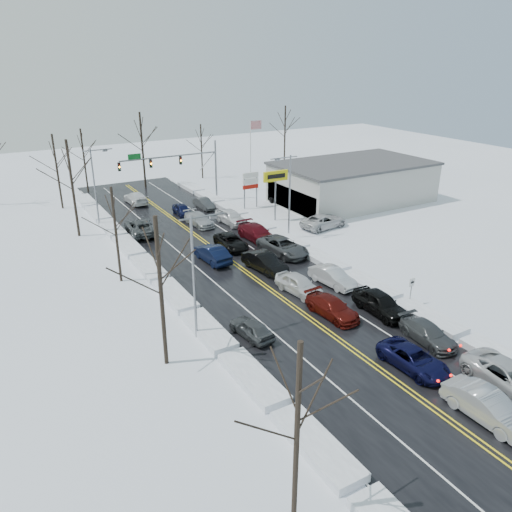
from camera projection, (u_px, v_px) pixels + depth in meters
ground at (270, 289)px, 42.50m from camera, size 160.00×160.00×0.00m
road_surface at (258, 281)px, 44.11m from camera, size 14.00×84.00×0.01m
snow_bank_left at (177, 300)px, 40.60m from camera, size 1.87×72.00×0.52m
snow_bank_right at (327, 264)px, 47.62m from camera, size 1.87×72.00×0.52m
traffic_signal_mast at (180, 163)px, 64.51m from camera, size 13.28×0.39×8.00m
tires_plus_sign at (276, 179)px, 58.32m from camera, size 3.20×0.34×6.00m
used_vehicles_sign at (251, 183)px, 63.77m from camera, size 2.20×0.22×4.65m
speed_limit_sign at (412, 286)px, 39.25m from camera, size 0.55×0.09×2.35m
flagpole at (252, 149)px, 71.37m from camera, size 1.87×1.20×10.00m
dealership_building at (352, 182)px, 67.04m from camera, size 20.40×12.40×5.30m
streetlight_ne at (288, 190)px, 52.37m from camera, size 3.20×0.25×9.00m
streetlight_sw at (196, 268)px, 33.46m from camera, size 3.20×0.25×9.00m
streetlight_nw at (96, 182)px, 55.95m from camera, size 3.20×0.25×9.00m
tree_left_a at (298, 403)px, 18.99m from camera, size 3.60×3.60×9.00m
tree_left_b at (159, 264)px, 29.74m from camera, size 4.00×4.00×10.00m
tree_left_c at (114, 217)px, 41.84m from camera, size 3.40×3.40×8.50m
tree_left_d at (70, 170)px, 52.24m from camera, size 4.20×4.20×10.50m
tree_left_e at (55, 157)px, 62.32m from camera, size 3.80×3.80×9.50m
tree_far_b at (83, 148)px, 70.29m from camera, size 3.60×3.60×9.00m
tree_far_c at (141, 136)px, 71.86m from camera, size 4.40×4.40×11.00m
tree_far_d at (201, 141)px, 78.34m from camera, size 3.40×3.40×8.50m
tree_far_e at (285, 125)px, 85.61m from camera, size 4.20×4.20×10.50m
queued_car_1 at (485, 419)px, 27.41m from camera, size 1.86×5.06×1.66m
queued_car_2 at (412, 368)px, 31.85m from camera, size 2.43×4.97×1.36m
queued_car_3 at (332, 316)px, 38.22m from camera, size 2.35×5.03×1.42m
queued_car_4 at (299, 293)px, 41.86m from camera, size 2.48×4.89×1.60m
queued_car_5 at (265, 271)px, 46.17m from camera, size 2.45×5.29×1.68m
queued_car_6 at (231, 248)px, 51.55m from camera, size 2.62×5.13×1.39m
queued_car_7 at (199, 225)px, 58.41m from camera, size 2.38×5.05×1.42m
queued_car_8 at (183, 215)px, 61.99m from camera, size 1.80×4.14×1.39m
queued_car_10 at (508, 389)px, 29.86m from camera, size 3.06×5.97×1.61m
queued_car_11 at (427, 341)px, 34.79m from camera, size 2.25×4.73×1.33m
queued_car_12 at (379, 313)px, 38.61m from camera, size 2.17×5.11×1.72m
queued_car_13 at (332, 285)px, 43.35m from camera, size 2.14×4.77×1.52m
queued_car_14 at (283, 254)px, 49.97m from camera, size 3.49×6.24×1.65m
queued_car_15 at (257, 240)px, 53.71m from camera, size 2.47×5.74×1.65m
queued_car_16 at (231, 224)px, 58.90m from camera, size 2.39×5.11×1.69m
queued_car_17 at (204, 208)px, 64.73m from camera, size 1.59×4.11×1.33m
oncoming_car_0 at (212, 261)px, 48.20m from camera, size 2.06×5.07×1.63m
oncoming_car_1 at (141, 234)px, 55.52m from camera, size 3.35×6.27×1.68m
oncoming_car_2 at (136, 203)px, 66.89m from camera, size 2.35×5.37×1.54m
oncoming_car_3 at (251, 336)px, 35.43m from camera, size 2.02×4.10×1.35m
parked_car_0 at (324, 228)px, 57.55m from camera, size 6.01×3.30×1.59m
parked_car_1 at (311, 209)px, 64.33m from camera, size 2.34×5.38×1.54m
parked_car_2 at (283, 205)px, 66.31m from camera, size 2.28×4.49×1.47m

